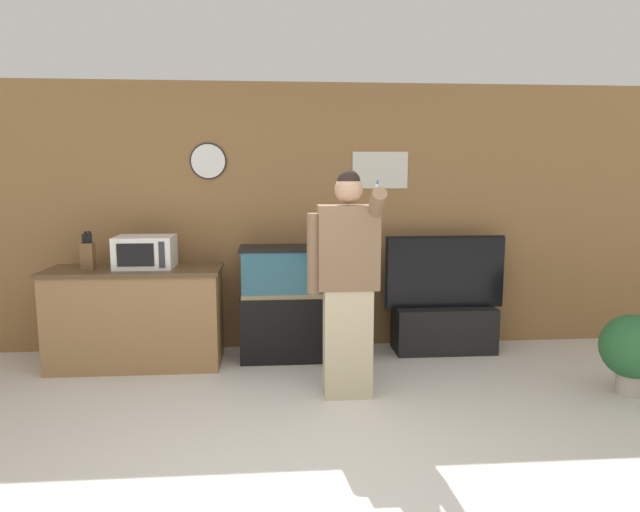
{
  "coord_description": "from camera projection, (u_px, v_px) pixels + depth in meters",
  "views": [
    {
      "loc": [
        -0.14,
        -2.84,
        1.73
      ],
      "look_at": [
        0.23,
        1.85,
        1.05
      ],
      "focal_mm": 32.0,
      "sensor_mm": 36.0,
      "label": 1
    }
  ],
  "objects": [
    {
      "name": "ground_plane",
      "position": [
        304.0,
        499.0,
        3.06
      ],
      "size": [
        18.0,
        18.0,
        0.0
      ],
      "primitive_type": "plane",
      "color": "beige"
    },
    {
      "name": "tv_on_stand",
      "position": [
        444.0,
        317.0,
        5.57
      ],
      "size": [
        1.18,
        0.4,
        1.14
      ],
      "color": "black",
      "rests_on": "ground_plane"
    },
    {
      "name": "counter_island",
      "position": [
        136.0,
        317.0,
        5.14
      ],
      "size": [
        1.54,
        0.6,
        0.9
      ],
      "color": "olive",
      "rests_on": "ground_plane"
    },
    {
      "name": "aquarium_on_stand",
      "position": [
        302.0,
        302.0,
        5.34
      ],
      "size": [
        1.14,
        0.43,
        1.06
      ],
      "color": "black",
      "rests_on": "ground_plane"
    },
    {
      "name": "potted_plant",
      "position": [
        633.0,
        349.0,
        4.47
      ],
      "size": [
        0.51,
        0.51,
        0.64
      ],
      "color": "#B2A899",
      "rests_on": "ground_plane"
    },
    {
      "name": "wall_back_paneled",
      "position": [
        289.0,
        217.0,
        5.63
      ],
      "size": [
        10.0,
        0.08,
        2.6
      ],
      "color": "olive",
      "rests_on": "ground_plane"
    },
    {
      "name": "knife_block",
      "position": [
        88.0,
        255.0,
        5.01
      ],
      "size": [
        0.11,
        0.1,
        0.34
      ],
      "color": "brown",
      "rests_on": "counter_island"
    },
    {
      "name": "person_standing",
      "position": [
        347.0,
        281.0,
        4.36
      ],
      "size": [
        0.55,
        0.42,
        1.76
      ],
      "color": "#BCAD89",
      "rests_on": "ground_plane"
    },
    {
      "name": "microwave",
      "position": [
        145.0,
        252.0,
        5.1
      ],
      "size": [
        0.51,
        0.4,
        0.28
      ],
      "color": "white",
      "rests_on": "counter_island"
    }
  ]
}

